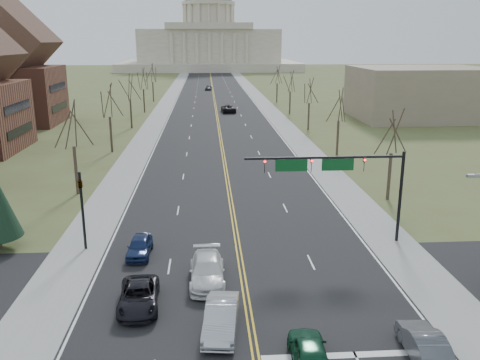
{
  "coord_description": "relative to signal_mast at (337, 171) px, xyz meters",
  "views": [
    {
      "loc": [
        -2.26,
        -22.72,
        15.28
      ],
      "look_at": [
        0.7,
        21.36,
        3.0
      ],
      "focal_mm": 38.0,
      "sensor_mm": 36.0,
      "label": 1
    }
  ],
  "objects": [
    {
      "name": "car_sb_inner_lead",
      "position": [
        -9.09,
        -11.89,
        -4.95
      ],
      "size": [
        2.23,
        5.02,
        1.6
      ],
      "primitive_type": "imported",
      "rotation": [
        0.0,
        0.0,
        -0.11
      ],
      "color": "#ACAEB4",
      "rests_on": "road"
    },
    {
      "name": "car_sb_inner_second",
      "position": [
        -9.81,
        -6.06,
        -4.95
      ],
      "size": [
        2.25,
        5.49,
        1.59
      ],
      "primitive_type": "imported",
      "rotation": [
        0.0,
        0.0,
        0.0
      ],
      "color": "silver",
      "rests_on": "road"
    },
    {
      "name": "car_far_sb",
      "position": [
        -8.76,
        123.51,
        -4.99
      ],
      "size": [
        2.38,
        4.68,
        1.53
      ],
      "primitive_type": "imported",
      "rotation": [
        0.0,
        0.0,
        -0.13
      ],
      "color": "#46494D",
      "rests_on": "road"
    },
    {
      "name": "center_line",
      "position": [
        -7.45,
        96.5,
        -5.75
      ],
      "size": [
        0.42,
        380.0,
        0.01
      ],
      "primitive_type": "cube",
      "color": "gold",
      "rests_on": "road"
    },
    {
      "name": "tree_r_2",
      "position": [
        8.05,
        50.5,
        0.79
      ],
      "size": [
        3.74,
        3.74,
        8.5
      ],
      "color": "#382B21",
      "rests_on": "ground"
    },
    {
      "name": "road",
      "position": [
        -7.45,
        96.5,
        -5.76
      ],
      "size": [
        20.0,
        380.0,
        0.01
      ],
      "primitive_type": "cube",
      "color": "black",
      "rests_on": "ground"
    },
    {
      "name": "sidewalk_left",
      "position": [
        -19.45,
        96.5,
        -5.75
      ],
      "size": [
        4.0,
        380.0,
        0.03
      ],
      "primitive_type": "cube",
      "color": "gray",
      "rests_on": "ground"
    },
    {
      "name": "edge_line_right",
      "position": [
        2.35,
        96.5,
        -5.75
      ],
      "size": [
        0.15,
        380.0,
        0.01
      ],
      "primitive_type": "cube",
      "color": "silver",
      "rests_on": "road"
    },
    {
      "name": "tree_r_3",
      "position": [
        8.05,
        70.5,
        0.79
      ],
      "size": [
        3.74,
        3.74,
        8.5
      ],
      "color": "#382B21",
      "rests_on": "ground"
    },
    {
      "name": "car_far_nb",
      "position": [
        -4.85,
        73.72,
        -4.91
      ],
      "size": [
        3.21,
        6.21,
        1.67
      ],
      "primitive_type": "imported",
      "rotation": [
        0.0,
        0.0,
        3.21
      ],
      "color": "black",
      "rests_on": "road"
    },
    {
      "name": "tree_l_0",
      "position": [
        -22.95,
        14.5,
        1.18
      ],
      "size": [
        3.96,
        3.96,
        9.0
      ],
      "color": "#382B21",
      "rests_on": "ground"
    },
    {
      "name": "tree_r_1",
      "position": [
        8.05,
        30.5,
        0.79
      ],
      "size": [
        3.74,
        3.74,
        8.5
      ],
      "color": "#382B21",
      "rests_on": "ground"
    },
    {
      "name": "car_nb_inner_lead",
      "position": [
        -4.96,
        -15.26,
        -4.99
      ],
      "size": [
        2.01,
        4.55,
        1.52
      ],
      "primitive_type": "imported",
      "rotation": [
        0.0,
        0.0,
        3.09
      ],
      "color": "#0E3E25",
      "rests_on": "road"
    },
    {
      "name": "capitol",
      "position": [
        -7.45,
        236.41,
        8.44
      ],
      "size": [
        90.0,
        60.0,
        50.0
      ],
      "color": "beige",
      "rests_on": "ground"
    },
    {
      "name": "tree_l_1",
      "position": [
        -22.95,
        34.5,
        1.18
      ],
      "size": [
        3.96,
        3.96,
        9.0
      ],
      "color": "#382B21",
      "rests_on": "ground"
    },
    {
      "name": "signal_left",
      "position": [
        -18.95,
        0.0,
        -2.05
      ],
      "size": [
        0.32,
        0.36,
        6.0
      ],
      "color": "black",
      "rests_on": "ground"
    },
    {
      "name": "car_sb_outer_lead",
      "position": [
        -13.85,
        -8.99,
        -5.06
      ],
      "size": [
        2.55,
        5.06,
        1.37
      ],
      "primitive_type": "imported",
      "rotation": [
        0.0,
        0.0,
        0.06
      ],
      "color": "black",
      "rests_on": "road"
    },
    {
      "name": "bldg_right_mass",
      "position": [
        32.55,
        62.5,
        -0.76
      ],
      "size": [
        25.0,
        20.0,
        10.0
      ],
      "primitive_type": "cube",
      "color": "#7A6D56",
      "rests_on": "ground"
    },
    {
      "name": "car_sb_outer_second",
      "position": [
        -14.72,
        -1.45,
        -5.06
      ],
      "size": [
        1.74,
        4.11,
        1.39
      ],
      "primitive_type": "imported",
      "rotation": [
        0.0,
        0.0,
        -0.03
      ],
      "color": "navy",
      "rests_on": "road"
    },
    {
      "name": "tree_l_4",
      "position": [
        -22.95,
        94.5,
        1.18
      ],
      "size": [
        3.96,
        3.96,
        9.0
      ],
      "color": "#382B21",
      "rests_on": "ground"
    },
    {
      "name": "stop_bar",
      "position": [
        -2.45,
        -14.5,
        -5.75
      ],
      "size": [
        9.5,
        0.5,
        0.01
      ],
      "primitive_type": "cube",
      "color": "silver",
      "rests_on": "road"
    },
    {
      "name": "tree_r_0",
      "position": [
        8.05,
        10.5,
        0.79
      ],
      "size": [
        3.74,
        3.74,
        8.5
      ],
      "color": "#382B21",
      "rests_on": "ground"
    },
    {
      "name": "sidewalk_right",
      "position": [
        4.55,
        96.5,
        -5.75
      ],
      "size": [
        4.0,
        380.0,
        0.03
      ],
      "primitive_type": "cube",
      "color": "gray",
      "rests_on": "ground"
    },
    {
      "name": "ground",
      "position": [
        -7.45,
        -13.5,
        -5.76
      ],
      "size": [
        600.0,
        600.0,
        0.0
      ],
      "primitive_type": "plane",
      "color": "#50542A",
      "rests_on": "ground"
    },
    {
      "name": "car_nb_outer_lead",
      "position": [
        0.83,
        -14.96,
        -5.0
      ],
      "size": [
        1.84,
        4.65,
        1.51
      ],
      "primitive_type": "imported",
      "rotation": [
        0.0,
        0.0,
        3.09
      ],
      "color": "#4D5155",
      "rests_on": "road"
    },
    {
      "name": "tree_l_3",
      "position": [
        -22.95,
        74.5,
        1.18
      ],
      "size": [
        3.96,
        3.96,
        9.0
      ],
      "color": "#382B21",
      "rests_on": "ground"
    },
    {
      "name": "signal_mast",
      "position": [
        0.0,
        0.0,
        0.0
      ],
      "size": [
        12.12,
        0.44,
        7.2
      ],
      "color": "black",
      "rests_on": "ground"
    },
    {
      "name": "tree_r_4",
      "position": [
        8.05,
        90.5,
        0.79
      ],
      "size": [
        3.74,
        3.74,
        8.5
      ],
      "color": "#382B21",
      "rests_on": "ground"
    },
    {
      "name": "edge_line_left",
      "position": [
        -17.25,
        96.5,
        -5.75
      ],
      "size": [
        0.15,
        380.0,
        0.01
      ],
      "primitive_type": "cube",
      "color": "silver",
      "rests_on": "road"
    },
    {
      "name": "tree_l_2",
      "position": [
        -22.95,
        54.5,
        1.18
      ],
      "size": [
        3.96,
        3.96,
        9.0
      ],
      "color": "#382B21",
      "rests_on": "ground"
    },
    {
      "name": "bldg_left_far",
      "position": [
        -45.44,
        60.5,
        3.78
      ],
      "size": [
        17.1,
        14.28,
        23.25
      ],
      "color": "brown",
      "rests_on": "ground"
    },
    {
      "name": "cross_road",
      "position": [
        -7.45,
        -7.5,
        -5.76
      ],
      "size": [
        120.0,
        14.0,
        0.01
      ],
      "primitive_type": "cube",
      "color": "black",
      "rests_on": "ground"
    }
  ]
}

